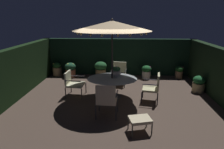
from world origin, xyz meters
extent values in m
cube|color=#4C3C32|center=(0.00, 0.00, -0.01)|extent=(7.53, 6.43, 0.02)
cube|color=black|center=(0.00, 3.06, 0.91)|extent=(7.53, 0.30, 1.81)
cube|color=black|center=(-3.61, 0.00, 0.91)|extent=(0.30, 6.43, 1.81)
cube|color=black|center=(3.61, 0.00, 0.91)|extent=(0.30, 6.43, 1.81)
cylinder|color=#2D2F30|center=(-0.16, 0.03, 0.01)|extent=(0.64, 0.64, 0.03)
cylinder|color=#2D2F30|center=(-0.16, 0.03, 0.36)|extent=(0.09, 0.09, 0.72)
ellipsoid|color=#9EA8A8|center=(-0.16, 0.03, 0.73)|extent=(1.78, 1.48, 0.03)
cylinder|color=#322C2E|center=(-0.16, 0.03, 1.26)|extent=(0.06, 0.06, 2.52)
cone|color=#DCBB8C|center=(-0.16, 0.03, 2.57)|extent=(2.63, 2.63, 0.32)
sphere|color=#322C2E|center=(-0.16, 0.03, 2.77)|extent=(0.07, 0.07, 0.07)
sphere|color=#F9DB8C|center=(0.99, 0.06, 2.34)|extent=(0.07, 0.07, 0.07)
sphere|color=#F9DB8C|center=(0.94, 0.37, 2.34)|extent=(0.07, 0.07, 0.07)
sphere|color=#F9DB8C|center=(0.71, 0.78, 2.34)|extent=(0.07, 0.07, 0.07)
sphere|color=#F9DB8C|center=(0.37, 1.05, 2.34)|extent=(0.07, 0.07, 0.07)
sphere|color=#F9DB8C|center=(0.00, 1.17, 2.34)|extent=(0.07, 0.07, 0.07)
sphere|color=#F9DB8C|center=(-0.38, 1.16, 2.34)|extent=(0.07, 0.07, 0.07)
sphere|color=#F9DB8C|center=(-0.72, 1.03, 2.34)|extent=(0.07, 0.07, 0.07)
sphere|color=#F9DB8C|center=(-1.01, 0.80, 2.34)|extent=(0.07, 0.07, 0.07)
sphere|color=#F9DB8C|center=(-1.25, 0.40, 2.34)|extent=(0.07, 0.07, 0.07)
sphere|color=#F9DB8C|center=(-1.31, 0.08, 2.34)|extent=(0.07, 0.07, 0.07)
sphere|color=#F9DB8C|center=(-1.23, -0.39, 2.34)|extent=(0.07, 0.07, 0.07)
sphere|color=#F9DB8C|center=(-1.06, -0.69, 2.34)|extent=(0.07, 0.07, 0.07)
sphere|color=#F9DB8C|center=(-0.72, -0.98, 2.34)|extent=(0.07, 0.07, 0.07)
sphere|color=#F9DB8C|center=(-0.38, -1.10, 2.34)|extent=(0.07, 0.07, 0.07)
sphere|color=#F9DB8C|center=(0.07, -1.10, 2.34)|extent=(0.07, 0.07, 0.07)
sphere|color=#F9DB8C|center=(0.40, -0.98, 2.34)|extent=(0.07, 0.07, 0.07)
sphere|color=#F9DB8C|center=(0.74, -0.69, 2.34)|extent=(0.07, 0.07, 0.07)
sphere|color=#F9DB8C|center=(0.93, -0.36, 2.34)|extent=(0.07, 0.07, 0.07)
cylinder|color=beige|center=(-0.01, 0.13, 0.81)|extent=(0.14, 0.14, 0.12)
cylinder|color=beige|center=(-0.01, 0.13, 0.93)|extent=(0.31, 0.31, 0.13)
ellipsoid|color=#2A613A|center=(-0.01, 0.13, 1.06)|extent=(0.29, 0.29, 0.18)
sphere|color=silver|center=(-0.01, 0.13, 1.13)|extent=(0.10, 0.10, 0.10)
cylinder|color=#2F292E|center=(-1.20, 0.40, 0.20)|extent=(0.04, 0.04, 0.41)
cylinder|color=#2F292E|center=(-1.24, -0.21, 0.20)|extent=(0.04, 0.04, 0.41)
cylinder|color=#2F292E|center=(-1.79, 0.44, 0.20)|extent=(0.04, 0.04, 0.41)
cylinder|color=#2F292E|center=(-1.83, -0.17, 0.20)|extent=(0.04, 0.04, 0.41)
cube|color=beige|center=(-1.51, 0.12, 0.44)|extent=(0.62, 0.63, 0.07)
cube|color=beige|center=(-1.80, 0.13, 0.70)|extent=(0.10, 0.58, 0.45)
cylinder|color=#2F292E|center=(-1.49, 0.42, 0.68)|extent=(0.57, 0.07, 0.04)
cylinder|color=#2F292E|center=(-1.53, -0.19, 0.68)|extent=(0.57, 0.07, 0.04)
cylinder|color=#2E2D33|center=(-0.51, -1.03, 0.23)|extent=(0.04, 0.04, 0.46)
cylinder|color=#2E2D33|center=(0.07, -1.07, 0.23)|extent=(0.04, 0.04, 0.46)
cylinder|color=#2E2D33|center=(-0.54, -1.59, 0.23)|extent=(0.04, 0.04, 0.46)
cylinder|color=#2E2D33|center=(0.04, -1.62, 0.23)|extent=(0.04, 0.04, 0.46)
cube|color=beige|center=(-0.24, -1.33, 0.49)|extent=(0.60, 0.58, 0.07)
cube|color=beige|center=(-0.25, -1.60, 0.79)|extent=(0.56, 0.09, 0.52)
cylinder|color=#2E2D33|center=(-0.53, -1.31, 0.73)|extent=(0.07, 0.54, 0.04)
cylinder|color=#2E2D33|center=(0.05, -1.34, 0.73)|extent=(0.07, 0.54, 0.04)
cylinder|color=#2C2831|center=(0.87, -0.43, 0.21)|extent=(0.04, 0.04, 0.42)
cylinder|color=#2C2831|center=(0.96, 0.09, 0.21)|extent=(0.04, 0.04, 0.42)
cylinder|color=#2C2831|center=(1.39, -0.53, 0.21)|extent=(0.04, 0.04, 0.42)
cylinder|color=#2C2831|center=(1.48, 0.00, 0.21)|extent=(0.04, 0.04, 0.42)
cube|color=beige|center=(1.18, -0.22, 0.45)|extent=(0.61, 0.61, 0.07)
cube|color=beige|center=(1.42, -0.26, 0.74)|extent=(0.15, 0.52, 0.52)
cylinder|color=#2C2831|center=(1.13, -0.48, 0.71)|extent=(0.51, 0.13, 0.04)
cylinder|color=#2C2831|center=(1.22, 0.05, 0.71)|extent=(0.51, 0.13, 0.04)
cylinder|color=#2B3031|center=(0.30, 1.05, 0.20)|extent=(0.04, 0.04, 0.40)
cylinder|color=#2B3031|center=(-0.28, 1.14, 0.20)|extent=(0.04, 0.04, 0.40)
cylinder|color=#2B3031|center=(0.38, 1.60, 0.20)|extent=(0.04, 0.04, 0.40)
cylinder|color=#2B3031|center=(-0.20, 1.69, 0.20)|extent=(0.04, 0.04, 0.40)
cube|color=beige|center=(0.05, 1.37, 0.44)|extent=(0.65, 0.63, 0.07)
cube|color=beige|center=(0.09, 1.63, 0.72)|extent=(0.56, 0.15, 0.50)
cylinder|color=#2B3031|center=(0.34, 1.32, 0.65)|extent=(0.12, 0.53, 0.04)
cylinder|color=#2B3031|center=(-0.24, 1.41, 0.65)|extent=(0.12, 0.53, 0.04)
cylinder|color=#2A2F2D|center=(0.37, -2.02, 0.16)|extent=(0.03, 0.03, 0.32)
cylinder|color=#2A2F2D|center=(0.86, -1.89, 0.16)|extent=(0.03, 0.03, 0.32)
cylinder|color=#2A2F2D|center=(0.46, -2.38, 0.16)|extent=(0.03, 0.03, 0.32)
cylinder|color=#2A2F2D|center=(0.95, -2.26, 0.16)|extent=(0.03, 0.03, 0.32)
cube|color=beige|center=(0.66, -2.14, 0.36)|extent=(0.62, 0.52, 0.08)
cylinder|color=tan|center=(3.21, 0.80, 0.18)|extent=(0.46, 0.46, 0.35)
ellipsoid|color=#1C5B2C|center=(3.21, 0.80, 0.48)|extent=(0.47, 0.47, 0.33)
sphere|color=yellow|center=(3.40, 0.85, 0.49)|extent=(0.09, 0.09, 0.09)
sphere|color=#EAC353|center=(3.17, 0.94, 0.51)|extent=(0.06, 0.06, 0.06)
sphere|color=#F3C155|center=(3.12, 0.68, 0.53)|extent=(0.10, 0.10, 0.10)
cylinder|color=beige|center=(1.35, 2.41, 0.17)|extent=(0.41, 0.41, 0.35)
ellipsoid|color=#1D5B29|center=(1.35, 2.41, 0.47)|extent=(0.45, 0.45, 0.32)
sphere|color=#A64585|center=(1.51, 2.37, 0.55)|extent=(0.10, 0.10, 0.10)
sphere|color=#AF458B|center=(1.29, 2.53, 0.58)|extent=(0.07, 0.07, 0.07)
sphere|color=#B12D83|center=(1.27, 2.32, 0.55)|extent=(0.06, 0.06, 0.06)
cylinder|color=tan|center=(-3.08, 2.66, 0.20)|extent=(0.44, 0.44, 0.41)
ellipsoid|color=#225424|center=(-3.08, 2.66, 0.52)|extent=(0.40, 0.40, 0.28)
sphere|color=#EDCA54|center=(-2.97, 2.67, 0.52)|extent=(0.08, 0.08, 0.08)
sphere|color=yellow|center=(-3.06, 2.77, 0.59)|extent=(0.07, 0.07, 0.07)
sphere|color=#E0D550|center=(-3.19, 2.73, 0.52)|extent=(0.10, 0.10, 0.10)
sphere|color=#E0D052|center=(-3.22, 2.58, 0.61)|extent=(0.07, 0.07, 0.07)
sphere|color=#E1CF52|center=(-3.03, 2.58, 0.56)|extent=(0.09, 0.09, 0.09)
cylinder|color=olive|center=(-0.84, 2.42, 0.21)|extent=(0.50, 0.50, 0.42)
ellipsoid|color=#20552A|center=(-0.84, 2.42, 0.58)|extent=(0.60, 0.60, 0.42)
sphere|color=silver|center=(-0.64, 2.38, 0.67)|extent=(0.09, 0.09, 0.09)
sphere|color=silver|center=(-0.75, 2.65, 0.64)|extent=(0.09, 0.09, 0.09)
sphere|color=silver|center=(-1.00, 2.52, 0.72)|extent=(0.09, 0.09, 0.09)
sphere|color=silver|center=(-1.00, 2.32, 0.65)|extent=(0.08, 0.08, 0.08)
sphere|color=silver|center=(-0.83, 2.25, 0.60)|extent=(0.08, 0.08, 0.08)
cylinder|color=#83644A|center=(2.94, 2.53, 0.17)|extent=(0.36, 0.36, 0.34)
ellipsoid|color=#1C501F|center=(2.94, 2.53, 0.45)|extent=(0.39, 0.39, 0.27)
sphere|color=#E94A77|center=(3.09, 2.53, 0.54)|extent=(0.06, 0.06, 0.06)
sphere|color=#DF4D61|center=(3.05, 2.64, 0.51)|extent=(0.10, 0.10, 0.10)
sphere|color=#EE4575|center=(2.87, 2.66, 0.46)|extent=(0.09, 0.09, 0.09)
sphere|color=#E55D7C|center=(2.83, 2.55, 0.48)|extent=(0.09, 0.09, 0.09)
sphere|color=#E45069|center=(2.88, 2.42, 0.46)|extent=(0.07, 0.07, 0.07)
sphere|color=#DF547D|center=(3.00, 2.45, 0.54)|extent=(0.06, 0.06, 0.06)
cylinder|color=#AF6648|center=(-2.32, 2.39, 0.19)|extent=(0.47, 0.47, 0.39)
ellipsoid|color=#1C492E|center=(-2.32, 2.39, 0.53)|extent=(0.53, 0.53, 0.37)
sphere|color=#E2CB4E|center=(-2.18, 2.35, 0.66)|extent=(0.07, 0.07, 0.07)
sphere|color=yellow|center=(-2.25, 2.58, 0.62)|extent=(0.08, 0.08, 0.08)
sphere|color=#EDC94F|center=(-2.44, 2.48, 0.65)|extent=(0.10, 0.10, 0.10)
sphere|color=#DBD24A|center=(-2.41, 2.29, 0.67)|extent=(0.10, 0.10, 0.10)
sphere|color=#DBCB53|center=(-2.28, 2.23, 0.61)|extent=(0.08, 0.08, 0.08)
camera|label=1|loc=(0.19, -6.43, 2.83)|focal=30.52mm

